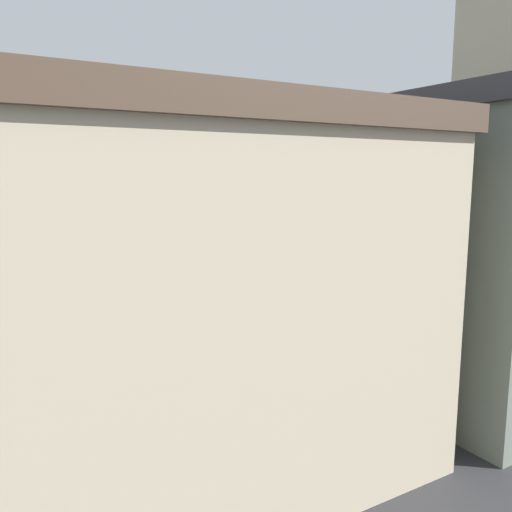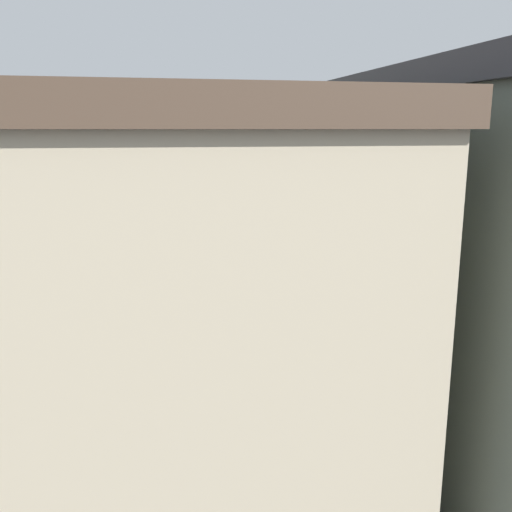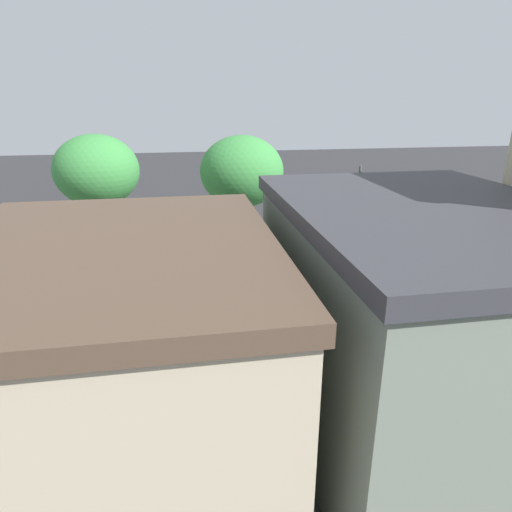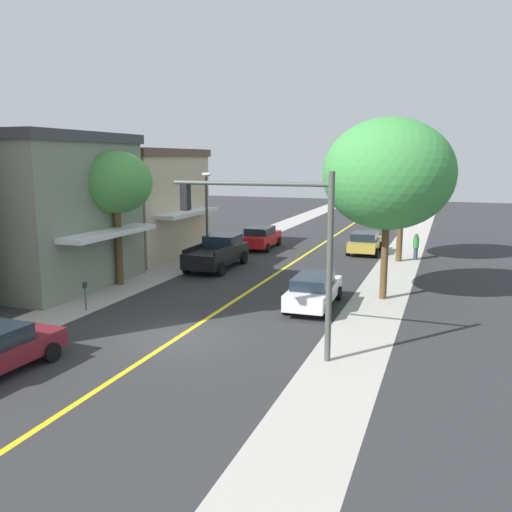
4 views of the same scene
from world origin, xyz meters
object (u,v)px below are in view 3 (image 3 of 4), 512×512
object	(u,v)px
fire_hydrant	(480,303)
red_sedan_left_curb	(43,312)
white_sedan_right_curb	(284,249)
pedestrian_green_shirt	(96,241)
street_lamp	(129,271)
small_dog	(512,302)
gold_sedan_right_curb	(65,261)
black_pickup_truck	(197,299)
street_tree_right_corner	(97,171)
street_tree_left_near	(325,230)
pedestrian_black_shirt	(479,301)
maroon_sedan_left_curb	(492,279)
traffic_light_mast	(368,198)
pedestrian_blue_shirt	(495,291)
parking_meter	(398,300)
street_tree_left_far	(242,172)

from	to	relation	value
fire_hydrant	red_sedan_left_curb	bearing A→B (deg)	84.91
white_sedan_right_curb	pedestrian_green_shirt	bearing A→B (deg)	-16.82
street_lamp	small_dog	world-z (taller)	street_lamp
fire_hydrant	pedestrian_green_shirt	size ratio (longest dim) A/B	0.47
street_lamp	gold_sedan_right_curb	distance (m)	11.30
fire_hydrant	black_pickup_truck	distance (m)	15.09
gold_sedan_right_curb	street_lamp	bearing A→B (deg)	116.98
street_tree_right_corner	small_dog	size ratio (longest dim) A/B	14.60
white_sedan_right_curb	fire_hydrant	bearing A→B (deg)	130.21
street_tree_left_near	pedestrian_black_shirt	bearing A→B (deg)	-86.56
maroon_sedan_left_curb	black_pickup_truck	size ratio (longest dim) A/B	0.82
traffic_light_mast	black_pickup_truck	size ratio (longest dim) A/B	1.09
maroon_sedan_left_curb	pedestrian_blue_shirt	bearing A→B (deg)	58.37
parking_meter	black_pickup_truck	distance (m)	10.45
street_tree_right_corner	street_tree_left_far	world-z (taller)	street_tree_right_corner
street_tree_right_corner	gold_sedan_right_curb	bearing A→B (deg)	138.98
street_tree_right_corner	fire_hydrant	size ratio (longest dim) A/B	10.49
pedestrian_blue_shirt	small_dog	size ratio (longest dim) A/B	3.07
pedestrian_green_shirt	pedestrian_blue_shirt	bearing A→B (deg)	26.85
street_lamp	gold_sedan_right_curb	size ratio (longest dim) A/B	1.25
street_lamp	black_pickup_truck	size ratio (longest dim) A/B	1.00
pedestrian_green_shirt	small_dog	size ratio (longest dim) A/B	2.97
traffic_light_mast	pedestrian_blue_shirt	size ratio (longest dim) A/B	3.40
parking_meter	white_sedan_right_curb	distance (m)	9.97
pedestrian_blue_shirt	pedestrian_green_shirt	bearing A→B (deg)	148.72
black_pickup_truck	pedestrian_green_shirt	distance (m)	12.97
traffic_light_mast	pedestrian_green_shirt	distance (m)	19.79
pedestrian_black_shirt	black_pickup_truck	bearing A→B (deg)	-6.83
street_tree_left_far	gold_sedan_right_curb	world-z (taller)	street_tree_left_far
traffic_light_mast	parking_meter	bearing A→B (deg)	-12.67
street_tree_left_far	maroon_sedan_left_curb	size ratio (longest dim) A/B	1.82
street_lamp	small_dog	xyz separation A→B (m)	(0.16, -19.83, -3.21)
street_lamp	black_pickup_truck	world-z (taller)	street_lamp
street_tree_left_near	black_pickup_truck	xyz separation A→B (m)	(3.07, 5.65, -4.34)
street_tree_left_near	pedestrian_green_shirt	distance (m)	19.33
street_lamp	pedestrian_blue_shirt	bearing A→B (deg)	-89.00
street_tree_right_corner	red_sedan_left_curb	size ratio (longest dim) A/B	1.82
gold_sedan_right_curb	pedestrian_black_shirt	bearing A→B (deg)	154.37
street_tree_right_corner	small_dog	xyz separation A→B (m)	(-11.98, -22.87, -5.84)
street_tree_right_corner	white_sedan_right_curb	world-z (taller)	street_tree_right_corner
street_tree_left_far	pedestrian_blue_shirt	distance (m)	17.66
street_tree_right_corner	maroon_sedan_left_curb	world-z (taller)	street_tree_right_corner
gold_sedan_right_curb	pedestrian_green_shirt	size ratio (longest dim) A/B	2.59
parking_meter	pedestrian_green_shirt	size ratio (longest dim) A/B	0.73
maroon_sedan_left_curb	parking_meter	bearing A→B (deg)	16.86
street_tree_left_far	pedestrian_blue_shirt	size ratio (longest dim) A/B	4.64
parking_meter	pedestrian_blue_shirt	size ratio (longest dim) A/B	0.70
street_tree_left_far	traffic_light_mast	xyz separation A→B (m)	(-2.50, -8.59, -1.65)
white_sedan_right_curb	black_pickup_truck	size ratio (longest dim) A/B	0.84
street_lamp	pedestrian_green_shirt	bearing A→B (deg)	16.38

